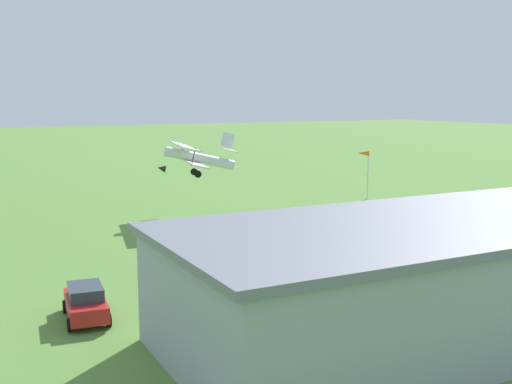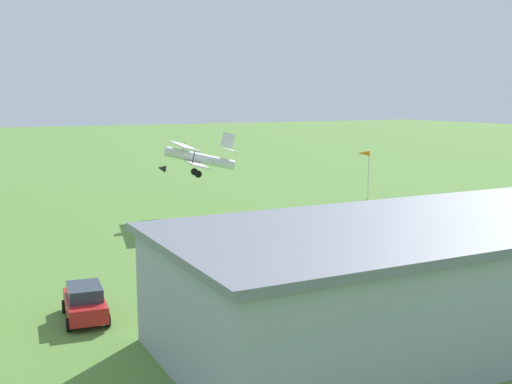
% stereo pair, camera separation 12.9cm
% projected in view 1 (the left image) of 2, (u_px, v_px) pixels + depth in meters
% --- Properties ---
extents(ground_plane, '(400.00, 400.00, 0.00)m').
position_uv_depth(ground_plane, '(177.00, 224.00, 53.60)').
color(ground_plane, '#568438').
extents(hangar, '(29.67, 11.43, 5.36)m').
position_uv_depth(hangar, '(467.00, 270.00, 29.49)').
color(hangar, '#99A3AD').
rests_on(hangar, ground_plane).
extents(biplane, '(7.30, 9.23, 3.98)m').
position_uv_depth(biplane, '(195.00, 157.00, 55.72)').
color(biplane, silver).
extents(car_red, '(2.40, 4.27, 1.72)m').
position_uv_depth(car_red, '(86.00, 302.00, 30.40)').
color(car_red, red).
rests_on(car_red, ground_plane).
extents(person_crossing_taxiway, '(0.54, 0.54, 1.77)m').
position_uv_depth(person_crossing_taxiway, '(170.00, 263.00, 37.55)').
color(person_crossing_taxiway, orange).
rests_on(person_crossing_taxiway, ground_plane).
extents(person_beside_truck, '(0.42, 0.42, 1.71)m').
position_uv_depth(person_beside_truck, '(456.00, 222.00, 50.21)').
color(person_beside_truck, navy).
rests_on(person_beside_truck, ground_plane).
extents(person_near_hangar_door, '(0.53, 0.53, 1.74)m').
position_uv_depth(person_near_hangar_door, '(187.00, 260.00, 38.23)').
color(person_near_hangar_door, '#B23333').
rests_on(person_near_hangar_door, ground_plane).
extents(person_at_fence_line, '(0.42, 0.42, 1.53)m').
position_uv_depth(person_at_fence_line, '(472.00, 226.00, 49.09)').
color(person_at_fence_line, '#3F3F47').
rests_on(person_at_fence_line, ground_plane).
extents(windsock, '(1.44, 1.32, 5.28)m').
position_uv_depth(windsock, '(364.00, 156.00, 66.15)').
color(windsock, silver).
rests_on(windsock, ground_plane).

